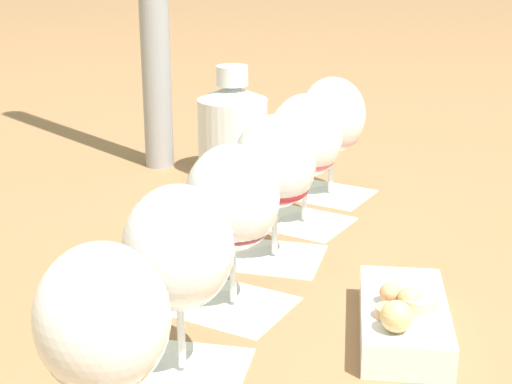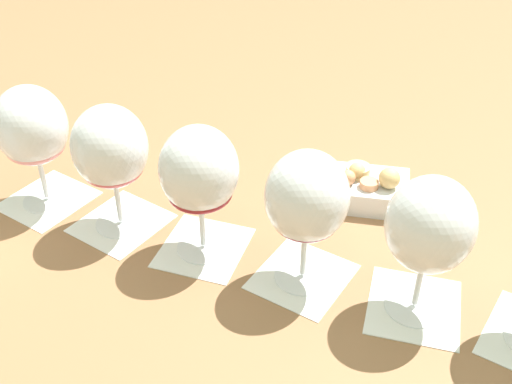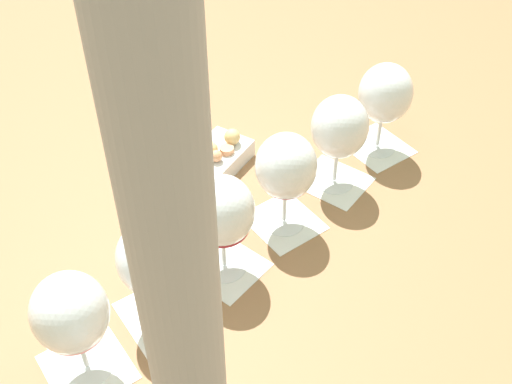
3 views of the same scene
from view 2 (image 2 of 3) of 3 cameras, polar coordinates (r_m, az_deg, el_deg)
ground_plane at (r=0.83m, az=0.10°, el=-6.30°), size 8.00×8.00×0.00m
tasting_card_0 at (r=0.98m, az=-18.00°, el=-0.66°), size 0.16×0.15×0.00m
tasting_card_1 at (r=0.91m, az=-11.87°, el=-2.70°), size 0.16×0.15×0.00m
tasting_card_2 at (r=0.85m, az=-4.67°, el=-4.92°), size 0.15×0.16×0.00m
tasting_card_3 at (r=0.81m, az=4.14°, el=-7.49°), size 0.16×0.16×0.00m
tasting_card_4 at (r=0.79m, az=13.86°, el=-9.85°), size 0.15×0.16×0.00m
wine_glass_0 at (r=0.92m, az=-19.30°, el=5.16°), size 0.10×0.10×0.18m
wine_glass_1 at (r=0.84m, az=-12.81°, el=3.48°), size 0.10×0.10×0.18m
wine_glass_2 at (r=0.78m, az=-5.07°, el=1.55°), size 0.10×0.10×0.18m
wine_glass_3 at (r=0.73m, az=4.52°, el=-0.90°), size 0.10×0.10×0.18m
wine_glass_4 at (r=0.72m, az=15.15°, el=-3.33°), size 0.10×0.10×0.18m
snack_dish at (r=0.93m, az=8.30°, el=0.48°), size 0.19×0.16×0.07m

